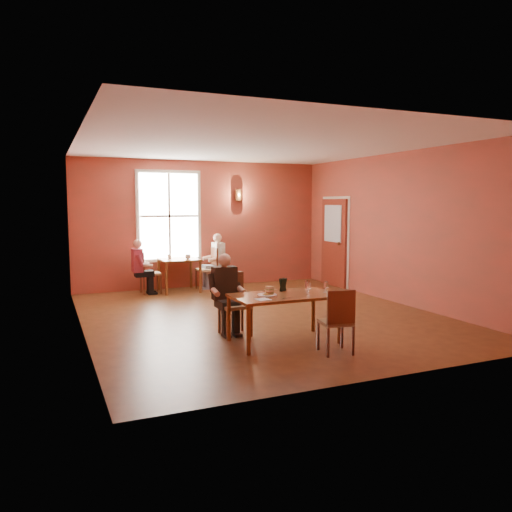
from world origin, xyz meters
name	(u,v)px	position (x,y,z in m)	size (l,w,h in m)	color
ground	(260,316)	(0.00, 0.00, 0.00)	(6.00, 7.00, 0.01)	brown
wall_back	(202,224)	(0.00, 3.50, 1.50)	(6.00, 0.04, 3.00)	brown
wall_front	(387,248)	(0.00, -3.50, 1.50)	(6.00, 0.04, 3.00)	brown
wall_left	(80,236)	(-3.00, 0.00, 1.50)	(0.04, 7.00, 3.00)	brown
wall_right	(398,228)	(3.00, 0.00, 1.50)	(0.04, 7.00, 3.00)	brown
ceiling	(261,145)	(0.00, 0.00, 3.00)	(6.00, 7.00, 0.04)	white
window	(169,216)	(-0.80, 3.45, 1.70)	(1.36, 0.10, 1.96)	white
door	(334,243)	(2.94, 2.30, 1.05)	(0.12, 1.04, 2.10)	maroon
wall_sconce	(238,195)	(0.90, 3.40, 2.20)	(0.16, 0.16, 0.28)	brown
main_table	(284,318)	(-0.38, -1.70, 0.35)	(1.48, 0.83, 0.69)	brown
chair_diner_main	(235,304)	(-0.88, -1.05, 0.47)	(0.42, 0.42, 0.94)	#3F2714
diner_main	(236,297)	(-0.88, -1.08, 0.59)	(0.47, 0.47, 1.19)	#32201A
chair_empty	(335,321)	(0.02, -2.43, 0.44)	(0.39, 0.39, 0.88)	#522B1B
plate_food	(267,295)	(-0.64, -1.69, 0.71)	(0.28, 0.28, 0.04)	silver
sandwich	(270,291)	(-0.59, -1.66, 0.75)	(0.09, 0.08, 0.11)	tan
goblet_a	(307,286)	(0.04, -1.62, 0.78)	(0.07, 0.07, 0.18)	silver
goblet_b	(326,287)	(0.25, -1.81, 0.78)	(0.07, 0.07, 0.17)	white
goblet_c	(308,288)	(-0.08, -1.87, 0.79)	(0.08, 0.08, 0.19)	white
menu_stand	(283,285)	(-0.26, -1.44, 0.79)	(0.12, 0.06, 0.19)	black
knife	(288,298)	(-0.45, -1.96, 0.70)	(0.19, 0.02, 0.00)	silver
napkin	(263,299)	(-0.81, -1.92, 0.70)	(0.18, 0.18, 0.01)	white
second_table	(179,275)	(-0.70, 3.00, 0.37)	(0.85, 0.85, 0.75)	brown
chair_diner_white	(207,269)	(-0.05, 3.00, 0.48)	(0.43, 0.43, 0.97)	#592C18
diner_white	(208,263)	(-0.02, 3.00, 0.63)	(0.50, 0.50, 1.25)	silver
chair_diner_maroon	(151,273)	(-1.35, 3.00, 0.47)	(0.41, 0.41, 0.93)	brown
diner_maroon	(149,267)	(-1.38, 3.00, 0.59)	(0.47, 0.47, 1.18)	#500E18
cup_a	(188,257)	(-0.52, 2.89, 0.80)	(0.12, 0.12, 0.10)	beige
cup_b	(169,257)	(-0.90, 3.10, 0.80)	(0.10, 0.10, 0.09)	white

